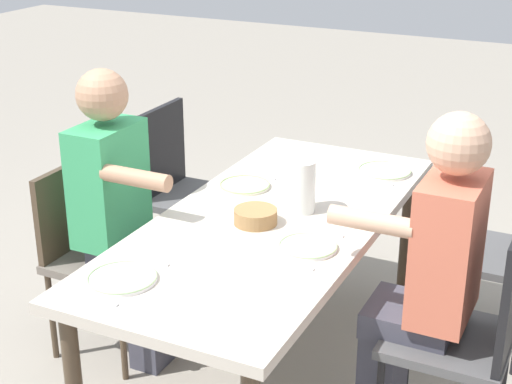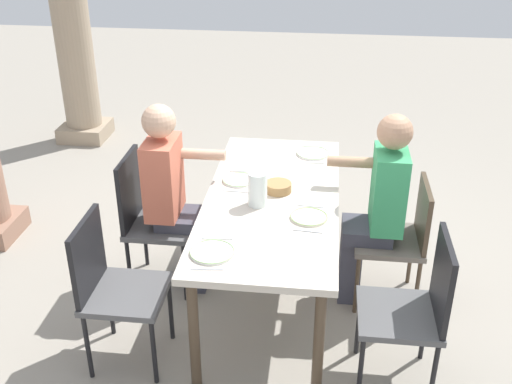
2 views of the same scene
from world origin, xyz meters
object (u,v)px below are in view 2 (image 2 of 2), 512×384
Objects in this scene: dining_table at (272,207)px; chair_west_north at (112,283)px; bread_basket at (278,187)px; plate_2 at (239,180)px; chair_mid_south at (401,234)px; diner_man_white at (377,204)px; diner_woman_green at (174,193)px; plate_1 at (309,217)px; chair_mid_north at (148,214)px; water_pitcher at (258,191)px; stone_column_far at (69,9)px; chair_west_south at (416,305)px; plate_0 at (212,252)px; plate_3 at (313,153)px.

chair_west_north is at bearing 129.44° from dining_table.
plate_2 is at bearing 66.60° from bread_basket.
diner_man_white reaches higher than chair_mid_south.
diner_woman_green is 0.96m from plate_1.
water_pitcher reaches higher than chair_mid_north.
chair_west_north is 3.71m from stone_column_far.
dining_table is at bearing 50.63° from chair_west_south.
plate_0 is at bearing 178.92° from plate_2.
plate_2 is at bearing 50.66° from dining_table.
chair_west_north reaches higher than plate_0.
chair_west_north is 1.19m from bread_basket.
diner_man_white reaches higher than plate_0.
diner_man_white is at bearing -130.53° from stone_column_far.
plate_3 is at bearing -60.39° from chair_mid_north.
chair_mid_south reaches higher than dining_table.
water_pitcher is (-0.81, 0.31, 0.09)m from plate_3.
chair_mid_south is 0.31× the size of stone_column_far.
dining_table is 1.44× the size of diner_woman_green.
plate_0 is 0.61m from water_pitcher.
stone_column_far reaches higher than bread_basket.
plate_3 is (0.69, -0.23, 0.08)m from dining_table.
chair_mid_south is at bearing -60.80° from plate_1.
dining_table is at bearing -34.49° from water_pitcher.
chair_west_south is 0.78m from plate_1.
diner_man_white is at bearing -144.69° from plate_3.
plate_0 is at bearing 130.22° from diner_man_white.
bread_basket is at bearing -20.47° from plate_0.
plate_1 is 1.03× the size of water_pitcher.
plate_0 is at bearing -152.47° from diner_woman_green.
diner_man_white is 1.20m from plate_0.
plate_2 is at bearing -139.61° from stone_column_far.
diner_man_white is 0.47× the size of stone_column_far.
stone_column_far is at bearing 23.86° from chair_west_north.
diner_man_white is at bearing -89.89° from chair_mid_north.
dining_table is 0.74m from plate_0.
chair_west_south is 1.08× the size of chair_mid_south.
chair_west_north is at bearing 145.88° from plate_2.
stone_column_far is (2.53, 2.96, 0.67)m from diner_man_white.
diner_man_white is 7.73× the size of bread_basket.
plate_2 is at bearing -34.12° from chair_west_north.
chair_mid_south is at bearing -90.96° from diner_man_white.
bread_basket is at bearing 90.75° from diner_man_white.
diner_woman_green is 0.69m from bread_basket.
chair_mid_south is (0.00, -1.67, -0.04)m from chair_mid_north.
bread_basket is (0.32, 0.21, 0.02)m from plate_1.
plate_3 is (1.38, 0.61, 0.25)m from chair_west_south.
bread_basket is (-2.54, -2.33, -0.58)m from stone_column_far.
plate_0 is at bearing 160.61° from plate_3.
diner_woman_green is 0.87m from plate_0.
chair_mid_north is 3.95× the size of plate_0.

